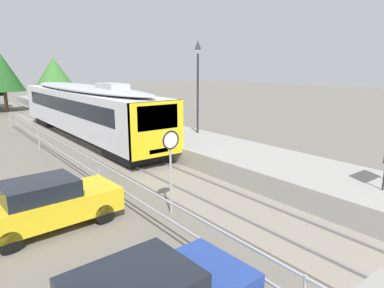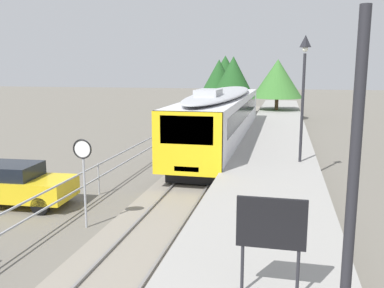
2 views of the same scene
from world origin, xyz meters
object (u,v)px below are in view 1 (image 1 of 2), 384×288
object	(u,v)px
platform_lamp_mid_platform	(198,69)
speed_limit_sign	(171,152)
commuter_train	(84,107)
parked_hatchback_yellow	(48,203)

from	to	relation	value
platform_lamp_mid_platform	speed_limit_sign	bearing A→B (deg)	-133.68
platform_lamp_mid_platform	commuter_train	bearing A→B (deg)	123.64
commuter_train	parked_hatchback_yellow	world-z (taller)	commuter_train
speed_limit_sign	parked_hatchback_yellow	world-z (taller)	speed_limit_sign
commuter_train	parked_hatchback_yellow	bearing A→B (deg)	-114.94
platform_lamp_mid_platform	speed_limit_sign	size ratio (longest dim) A/B	1.91
speed_limit_sign	commuter_train	bearing A→B (deg)	80.82
platform_lamp_mid_platform	parked_hatchback_yellow	bearing A→B (deg)	-151.38
platform_lamp_mid_platform	speed_limit_sign	distance (m)	9.91
commuter_train	platform_lamp_mid_platform	bearing A→B (deg)	-56.36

